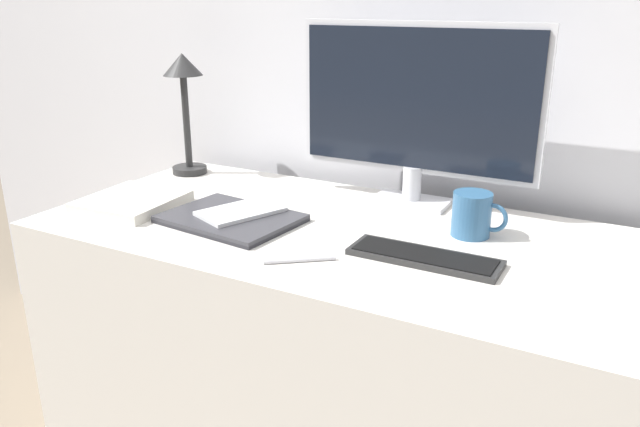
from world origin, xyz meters
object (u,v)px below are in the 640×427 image
at_px(keyboard, 424,257).
at_px(desk_lamp, 184,91).
at_px(ereader, 241,211).
at_px(laptop, 231,218).
at_px(notebook, 132,202).
at_px(pen, 300,260).
at_px(monitor, 416,107).
at_px(coffee_mug, 473,215).

height_order(keyboard, desk_lamp, desk_lamp).
bearing_deg(keyboard, desk_lamp, 160.70).
bearing_deg(ereader, keyboard, -2.99).
distance_m(laptop, notebook, 0.28).
xyz_separation_m(keyboard, ereader, (-0.46, 0.02, 0.01)).
xyz_separation_m(keyboard, pen, (-0.22, -0.13, -0.00)).
relative_size(desk_lamp, pen, 2.89).
bearing_deg(pen, monitor, 82.18).
relative_size(keyboard, coffee_mug, 2.50).
bearing_deg(laptop, ereader, 62.91).
relative_size(desk_lamp, notebook, 1.48).
bearing_deg(coffee_mug, ereader, -162.99).
distance_m(keyboard, notebook, 0.76).
relative_size(monitor, notebook, 2.59).
height_order(coffee_mug, pen, coffee_mug).
bearing_deg(pen, notebook, 169.65).
xyz_separation_m(monitor, notebook, (-0.61, -0.36, -0.23)).
xyz_separation_m(laptop, desk_lamp, (-0.36, 0.29, 0.24)).
xyz_separation_m(monitor, pen, (-0.06, -0.46, -0.24)).
relative_size(laptop, notebook, 1.36).
distance_m(coffee_mug, pen, 0.41).
relative_size(ereader, coffee_mug, 1.81).
xyz_separation_m(keyboard, coffee_mug, (0.05, 0.18, 0.04)).
height_order(laptop, coffee_mug, coffee_mug).
relative_size(monitor, coffee_mug, 5.03).
bearing_deg(ereader, laptop, -117.09).
height_order(desk_lamp, pen, desk_lamp).
xyz_separation_m(monitor, laptop, (-0.32, -0.33, -0.24)).
height_order(notebook, coffee_mug, coffee_mug).
relative_size(keyboard, desk_lamp, 0.87).
height_order(keyboard, ereader, ereader).
distance_m(keyboard, pen, 0.25).
bearing_deg(coffee_mug, monitor, 141.80).
xyz_separation_m(desk_lamp, notebook, (0.08, -0.32, -0.23)).
bearing_deg(notebook, ereader, 9.94).
height_order(laptop, ereader, ereader).
bearing_deg(notebook, desk_lamp, 104.08).
bearing_deg(pen, laptop, 153.90).
height_order(monitor, keyboard, monitor).
relative_size(monitor, ereader, 2.77).
relative_size(ereader, notebook, 0.93).
relative_size(desk_lamp, coffee_mug, 2.87).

